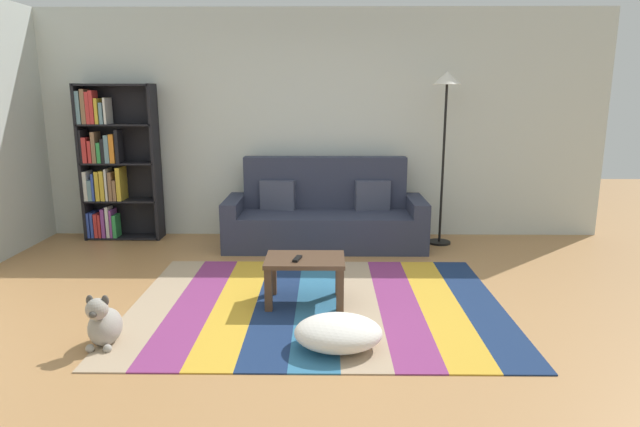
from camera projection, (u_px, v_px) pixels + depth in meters
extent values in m
plane|color=#B27F4C|center=(320.00, 313.00, 4.38)|extent=(14.00, 14.00, 0.00)
cube|color=silver|center=(322.00, 125.00, 6.58)|extent=(6.80, 0.10, 2.70)
cube|color=tan|center=(155.00, 304.00, 4.57)|extent=(0.34, 2.31, 0.01)
cube|color=#843370|center=(195.00, 304.00, 4.56)|extent=(0.34, 2.31, 0.01)
cube|color=gold|center=(236.00, 304.00, 4.56)|extent=(0.34, 2.31, 0.01)
cube|color=navy|center=(276.00, 304.00, 4.55)|extent=(0.34, 2.31, 0.01)
cube|color=teal|center=(317.00, 304.00, 4.55)|extent=(0.34, 2.31, 0.01)
cube|color=tan|center=(358.00, 304.00, 4.55)|extent=(0.34, 2.31, 0.01)
cube|color=#843370|center=(398.00, 305.00, 4.54)|extent=(0.34, 2.31, 0.01)
cube|color=gold|center=(439.00, 305.00, 4.54)|extent=(0.34, 2.31, 0.01)
cube|color=navy|center=(480.00, 305.00, 4.54)|extent=(0.34, 2.31, 0.01)
cube|color=#2D3347|center=(325.00, 229.00, 6.24)|extent=(1.90, 0.80, 0.40)
cube|color=#2D3347|center=(325.00, 182.00, 6.42)|extent=(1.90, 0.20, 0.60)
cube|color=#2D3347|center=(234.00, 222.00, 6.23)|extent=(0.18, 0.80, 0.56)
cube|color=#2D3347|center=(416.00, 223.00, 6.21)|extent=(0.18, 0.80, 0.56)
cube|color=#42475B|center=(278.00, 196.00, 6.34)|extent=(0.42, 0.19, 0.36)
cube|color=#42475B|center=(372.00, 196.00, 6.33)|extent=(0.42, 0.19, 0.36)
cube|color=black|center=(84.00, 163.00, 6.46)|extent=(0.04, 0.28, 1.84)
cube|color=black|center=(156.00, 163.00, 6.45)|extent=(0.04, 0.28, 1.84)
cube|color=black|center=(124.00, 162.00, 6.58)|extent=(0.90, 0.01, 1.84)
cube|color=black|center=(126.00, 236.00, 6.65)|extent=(0.86, 0.28, 0.02)
cube|color=black|center=(123.00, 200.00, 6.55)|extent=(0.86, 0.28, 0.02)
cube|color=black|center=(120.00, 163.00, 6.45)|extent=(0.86, 0.28, 0.02)
cube|color=black|center=(117.00, 125.00, 6.35)|extent=(0.86, 0.28, 0.02)
cube|color=black|center=(114.00, 85.00, 6.25)|extent=(0.86, 0.28, 0.02)
cube|color=#334CB2|center=(92.00, 224.00, 6.61)|extent=(0.03, 0.24, 0.30)
cube|color=#334CB2|center=(96.00, 224.00, 6.61)|extent=(0.03, 0.25, 0.30)
cube|color=red|center=(99.00, 225.00, 6.59)|extent=(0.04, 0.20, 0.29)
cube|color=red|center=(102.00, 225.00, 6.58)|extent=(0.03, 0.18, 0.28)
cube|color=purple|center=(106.00, 222.00, 6.59)|extent=(0.04, 0.23, 0.35)
cube|color=silver|center=(109.00, 222.00, 6.56)|extent=(0.04, 0.16, 0.37)
cube|color=purple|center=(113.00, 223.00, 6.58)|extent=(0.03, 0.20, 0.34)
cube|color=green|center=(117.00, 226.00, 6.57)|extent=(0.04, 0.17, 0.27)
cube|color=silver|center=(88.00, 185.00, 6.49)|extent=(0.04, 0.21, 0.35)
cube|color=#668C99|center=(93.00, 190.00, 6.51)|extent=(0.05, 0.23, 0.25)
cube|color=#334CB2|center=(96.00, 186.00, 6.50)|extent=(0.03, 0.22, 0.32)
cube|color=gold|center=(100.00, 185.00, 6.49)|extent=(0.05, 0.22, 0.35)
cube|color=gold|center=(106.00, 185.00, 6.51)|extent=(0.05, 0.26, 0.35)
cube|color=silver|center=(109.00, 184.00, 6.50)|extent=(0.03, 0.25, 0.38)
cube|color=#8C6647|center=(113.00, 186.00, 6.48)|extent=(0.04, 0.19, 0.34)
cube|color=#8C6647|center=(117.00, 190.00, 6.50)|extent=(0.04, 0.21, 0.25)
cube|color=gold|center=(122.00, 183.00, 6.50)|extent=(0.05, 0.24, 0.39)
cube|color=black|center=(84.00, 146.00, 6.39)|extent=(0.03, 0.22, 0.38)
cube|color=red|center=(88.00, 150.00, 6.42)|extent=(0.05, 0.26, 0.30)
cube|color=red|center=(93.00, 151.00, 6.41)|extent=(0.04, 0.23, 0.26)
cube|color=#8C6647|center=(96.00, 147.00, 6.38)|extent=(0.05, 0.19, 0.36)
cube|color=green|center=(102.00, 152.00, 6.41)|extent=(0.04, 0.23, 0.24)
cube|color=black|center=(106.00, 150.00, 6.41)|extent=(0.04, 0.24, 0.28)
cube|color=#668C99|center=(110.00, 149.00, 6.39)|extent=(0.05, 0.22, 0.32)
cube|color=orange|center=(114.00, 148.00, 6.37)|extent=(0.05, 0.17, 0.33)
cube|color=black|center=(119.00, 146.00, 6.36)|extent=(0.04, 0.17, 0.38)
cube|color=#668C99|center=(82.00, 108.00, 6.30)|extent=(0.05, 0.23, 0.37)
cube|color=#8C6647|center=(86.00, 107.00, 6.27)|extent=(0.05, 0.17, 0.39)
cube|color=red|center=(91.00, 108.00, 6.29)|extent=(0.04, 0.21, 0.36)
cube|color=red|center=(94.00, 107.00, 6.26)|extent=(0.04, 0.16, 0.38)
cube|color=gold|center=(99.00, 111.00, 6.28)|extent=(0.04, 0.19, 0.29)
cube|color=#668C99|center=(104.00, 113.00, 6.30)|extent=(0.04, 0.20, 0.24)
cube|color=silver|center=(108.00, 111.00, 6.30)|extent=(0.03, 0.22, 0.30)
cube|color=#513826|center=(305.00, 260.00, 4.51)|extent=(0.66, 0.45, 0.04)
cube|color=#513826|center=(268.00, 290.00, 4.37)|extent=(0.06, 0.06, 0.35)
cube|color=#513826|center=(340.00, 290.00, 4.37)|extent=(0.06, 0.06, 0.35)
cube|color=#513826|center=(273.00, 275.00, 4.73)|extent=(0.06, 0.06, 0.35)
cube|color=#513826|center=(339.00, 275.00, 4.73)|extent=(0.06, 0.06, 0.35)
ellipsoid|color=white|center=(338.00, 333.00, 3.75)|extent=(0.61, 0.50, 0.22)
ellipsoid|color=#9E998E|center=(105.00, 327.00, 3.82)|extent=(0.22, 0.30, 0.26)
sphere|color=#9E998E|center=(97.00, 309.00, 3.68)|extent=(0.15, 0.15, 0.15)
ellipsoid|color=#474440|center=(93.00, 314.00, 3.62)|extent=(0.06, 0.07, 0.05)
ellipsoid|color=#474440|center=(90.00, 301.00, 3.69)|extent=(0.05, 0.04, 0.08)
ellipsoid|color=#474440|center=(105.00, 301.00, 3.69)|extent=(0.05, 0.04, 0.08)
sphere|color=#9E998E|center=(90.00, 349.00, 3.71)|extent=(0.06, 0.06, 0.06)
sphere|color=#9E998E|center=(107.00, 349.00, 3.71)|extent=(0.06, 0.06, 0.06)
cylinder|color=black|center=(439.00, 242.00, 6.41)|extent=(0.26, 0.26, 0.02)
cylinder|color=black|center=(443.00, 165.00, 6.21)|extent=(0.03, 0.03, 1.80)
cone|color=white|center=(447.00, 78.00, 6.00)|extent=(0.32, 0.32, 0.14)
cube|color=black|center=(297.00, 259.00, 4.45)|extent=(0.08, 0.16, 0.02)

